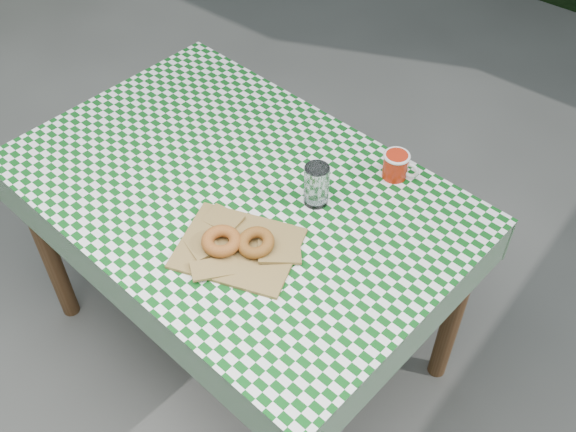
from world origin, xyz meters
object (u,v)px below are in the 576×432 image
(table, at_px, (242,274))
(drinking_glass, at_px, (316,185))
(coffee_mug, at_px, (395,165))
(paper_bag, at_px, (238,247))

(table, bearing_deg, drinking_glass, 30.03)
(drinking_glass, bearing_deg, coffee_mug, 62.71)
(paper_bag, bearing_deg, coffee_mug, 71.19)
(coffee_mug, relative_size, drinking_glass, 1.15)
(table, xyz_separation_m, paper_bag, (0.16, -0.17, 0.39))
(paper_bag, relative_size, coffee_mug, 2.11)
(coffee_mug, bearing_deg, paper_bag, -120.08)
(paper_bag, distance_m, drinking_glass, 0.27)
(table, xyz_separation_m, coffee_mug, (0.32, 0.32, 0.42))
(coffee_mug, height_order, drinking_glass, drinking_glass)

